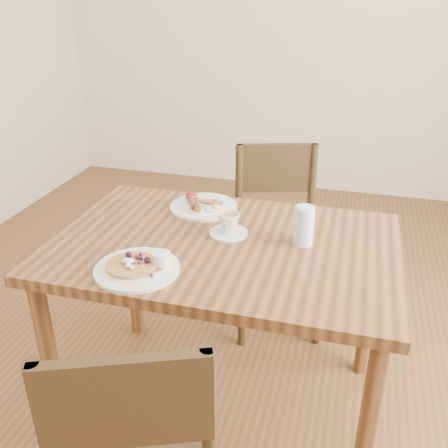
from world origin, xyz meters
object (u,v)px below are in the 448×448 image
(dining_table, at_px, (224,266))
(chair_far, at_px, (277,230))
(chair_near, at_px, (137,440))
(teacup_saucer, at_px, (229,225))
(breakfast_plate, at_px, (203,206))
(water_glass, at_px, (304,226))
(pancake_plate, at_px, (138,267))

(dining_table, xyz_separation_m, chair_far, (0.09, 0.65, -0.16))
(chair_near, distance_m, teacup_saucer, 0.78)
(teacup_saucer, bearing_deg, dining_table, -89.38)
(chair_far, relative_size, breakfast_plate, 3.26)
(water_glass, bearing_deg, chair_near, -114.05)
(dining_table, distance_m, chair_far, 0.68)
(breakfast_plate, distance_m, teacup_saucer, 0.25)
(chair_near, bearing_deg, chair_far, 61.57)
(chair_near, bearing_deg, water_glass, 43.66)
(teacup_saucer, xyz_separation_m, water_glass, (0.27, -0.00, 0.03))
(chair_far, height_order, water_glass, water_glass)
(pancake_plate, height_order, breakfast_plate, pancake_plate)
(chair_far, height_order, teacup_saucer, chair_far)
(pancake_plate, xyz_separation_m, teacup_saucer, (0.21, 0.32, 0.02))
(breakfast_plate, relative_size, water_glass, 1.97)
(chair_far, relative_size, water_glass, 6.42)
(teacup_saucer, height_order, water_glass, water_glass)
(breakfast_plate, xyz_separation_m, teacup_saucer, (0.16, -0.19, 0.02))
(dining_table, relative_size, pancake_plate, 4.44)
(chair_far, relative_size, teacup_saucer, 6.29)
(chair_far, bearing_deg, water_glass, 89.93)
(water_glass, bearing_deg, dining_table, -166.57)
(dining_table, height_order, chair_near, chair_near)
(breakfast_plate, bearing_deg, chair_near, -83.44)
(chair_near, height_order, pancake_plate, chair_near)
(chair_near, relative_size, chair_far, 1.00)
(dining_table, relative_size, breakfast_plate, 4.44)
(chair_near, relative_size, breakfast_plate, 3.26)
(pancake_plate, xyz_separation_m, breakfast_plate, (0.05, 0.52, -0.00))
(breakfast_plate, bearing_deg, pancake_plate, -95.41)
(chair_near, relative_size, pancake_plate, 3.26)
(chair_far, xyz_separation_m, water_glass, (0.18, -0.59, 0.33))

